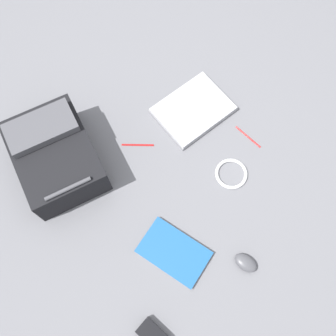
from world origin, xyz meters
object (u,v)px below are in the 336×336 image
object	(u,v)px
laptop	(193,110)
pen_blue	(138,145)
book_manual	(174,252)
power_brick	(153,335)
cable_coil	(231,174)
computer_mouse	(246,263)
pen_black	(248,137)
backpack	(55,155)

from	to	relation	value
laptop	pen_blue	distance (m)	0.31
book_manual	power_brick	world-z (taller)	power_brick
power_brick	pen_blue	distance (m)	0.81
power_brick	cable_coil	bearing A→B (deg)	-160.72
book_manual	cable_coil	xyz separation A→B (m)	(-0.43, -0.07, -0.00)
cable_coil	power_brick	size ratio (longest dim) A/B	1.24
cable_coil	power_brick	world-z (taller)	power_brick
cable_coil	power_brick	xyz separation A→B (m)	(0.70, 0.25, 0.01)
pen_blue	computer_mouse	bearing A→B (deg)	87.15
laptop	computer_mouse	bearing A→B (deg)	62.23
laptop	computer_mouse	world-z (taller)	computer_mouse
laptop	cable_coil	size ratio (longest dim) A/B	2.46
pen_blue	book_manual	bearing A→B (deg)	65.06
cable_coil	pen_blue	world-z (taller)	cable_coil
pen_black	backpack	bearing A→B (deg)	-34.68
pen_black	cable_coil	bearing A→B (deg)	20.54
backpack	pen_blue	distance (m)	0.37
laptop	power_brick	distance (m)	0.99
backpack	computer_mouse	xyz separation A→B (m)	(-0.28, 0.87, -0.08)
book_manual	power_brick	bearing A→B (deg)	31.78
backpack	cable_coil	size ratio (longest dim) A/B	3.42
backpack	pen_black	bearing A→B (deg)	145.32
cable_coil	pen_blue	distance (m)	0.45
computer_mouse	power_brick	world-z (taller)	same
computer_mouse	power_brick	size ratio (longest dim) A/B	0.84
power_brick	pen_blue	size ratio (longest dim) A/B	0.79
laptop	power_brick	world-z (taller)	power_brick
laptop	book_manual	bearing A→B (deg)	38.50
laptop	book_manual	world-z (taller)	laptop
backpack	laptop	distance (m)	0.66
computer_mouse	pen_blue	size ratio (longest dim) A/B	0.67
pen_blue	power_brick	bearing A→B (deg)	52.31
book_manual	computer_mouse	distance (m)	0.30
book_manual	power_brick	size ratio (longest dim) A/B	2.66
book_manual	pen_blue	xyz separation A→B (m)	(-0.22, -0.47, -0.01)
backpack	book_manual	distance (m)	0.65
cable_coil	pen_blue	xyz separation A→B (m)	(0.21, -0.39, -0.00)
backpack	computer_mouse	size ratio (longest dim) A/B	5.04
cable_coil	computer_mouse	bearing A→B (deg)	51.69
book_manual	pen_black	xyz separation A→B (m)	(-0.62, -0.15, -0.01)
pen_black	power_brick	bearing A→B (deg)	19.55
power_brick	pen_black	xyz separation A→B (m)	(-0.89, -0.32, -0.01)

